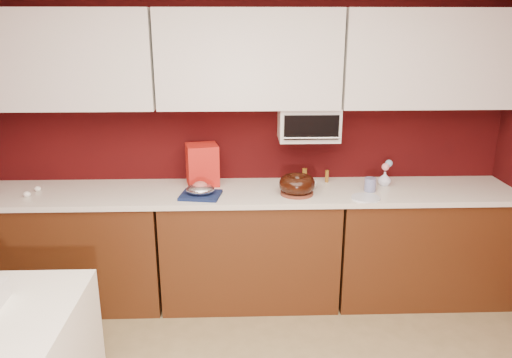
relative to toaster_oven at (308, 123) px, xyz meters
The scene contains 28 objects.
wall_back 0.49m from the toaster_oven, 162.14° to the left, with size 4.00×0.02×2.50m, color #390708.
base_cabinet_left 2.02m from the toaster_oven, behind, with size 1.31×0.58×0.86m, color #4C250F.
base_cabinet_center 1.06m from the toaster_oven, 159.86° to the right, with size 1.31×0.58×0.86m, color #4C250F.
base_cabinet_right 1.30m from the toaster_oven, 10.58° to the right, with size 1.31×0.58×0.86m, color #4C250F.
countertop 0.69m from the toaster_oven, 159.86° to the right, with size 4.00×0.62×0.04m, color white.
upper_cabinet_left 1.85m from the toaster_oven, behind, with size 1.31×0.33×0.70m, color white.
upper_cabinet_center 0.65m from the toaster_oven, behind, with size 1.31×0.33×0.70m, color white.
upper_cabinet_right 1.00m from the toaster_oven, ahead, with size 1.31×0.33×0.70m, color white.
toaster_oven is the anchor object (origin of this frame).
toaster_oven_door 0.16m from the toaster_oven, 90.00° to the right, with size 0.40×0.02×0.18m, color black.
toaster_oven_handle 0.19m from the toaster_oven, 90.00° to the right, with size 0.02×0.02×0.42m, color silver.
cake_base 0.55m from the toaster_oven, 111.87° to the right, with size 0.24×0.24×0.02m, color brown.
bundt_cake 0.49m from the toaster_oven, 111.87° to the right, with size 0.26×0.26×0.11m, color black.
navy_towel 0.98m from the toaster_oven, 160.11° to the right, with size 0.28×0.24×0.02m, color #121D45.
foil_ham_nest 0.96m from the toaster_oven, 160.11° to the right, with size 0.21×0.17×0.08m, color silver.
roasted_ham 0.95m from the toaster_oven, 160.11° to the right, with size 0.11×0.09×0.07m, color #C46359.
pandoro_box 0.87m from the toaster_oven, behind, with size 0.23×0.21×0.32m, color #AA0B1B.
dark_pan 0.46m from the toaster_oven, 132.25° to the right, with size 0.20×0.20×0.04m, color black.
coffee_mug 0.46m from the toaster_oven, 88.25° to the right, with size 0.09×0.09×0.09m, color silver.
blue_jar 0.65m from the toaster_oven, 25.39° to the right, with size 0.09×0.09×0.10m, color navy.
flower_vase 0.73m from the toaster_oven, ahead, with size 0.08×0.08×0.12m, color silver.
flower_pink 0.68m from the toaster_oven, ahead, with size 0.06×0.06×0.06m, color pink.
flower_blue 0.69m from the toaster_oven, ahead, with size 0.06×0.06×0.06m, color #7CA3C7.
china_plate 0.71m from the toaster_oven, 45.06° to the right, with size 0.20×0.20×0.01m, color white.
amber_bottle 0.42m from the toaster_oven, 118.60° to the left, with size 0.04×0.04×0.11m, color #90631A.
egg_left 2.12m from the toaster_oven, behind, with size 0.05×0.04×0.04m, color white.
egg_right 2.08m from the toaster_oven, behind, with size 0.05×0.04×0.04m, color white.
amber_bottle_tall 0.46m from the toaster_oven, ahead, with size 0.03×0.03×0.10m, color brown.
Camera 1 is at (-0.07, -1.60, 2.10)m, focal length 35.00 mm.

